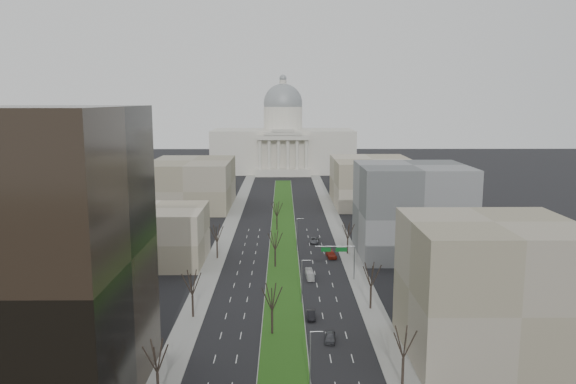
{
  "coord_description": "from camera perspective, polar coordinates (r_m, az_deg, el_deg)",
  "views": [
    {
      "loc": [
        -0.05,
        -53.43,
        40.78
      ],
      "look_at": [
        1.39,
        106.59,
        14.5
      ],
      "focal_mm": 35.0,
      "sensor_mm": 36.0,
      "label": 1
    }
  ],
  "objects": [
    {
      "name": "car_grey_near",
      "position": [
        99.33,
        4.31,
        -14.46
      ],
      "size": [
        2.31,
        4.58,
        1.5
      ],
      "primitive_type": "imported",
      "rotation": [
        0.0,
        0.0,
        -0.13
      ],
      "color": "#45464C",
      "rests_on": "ground"
    },
    {
      "name": "building_tan_right",
      "position": [
        96.32,
        19.85,
        -9.25
      ],
      "size": [
        26.0,
        24.0,
        22.0
      ],
      "primitive_type": "cube",
      "color": "gray",
      "rests_on": "ground"
    },
    {
      "name": "car_red",
      "position": [
        148.27,
        4.4,
        -6.34
      ],
      "size": [
        2.8,
        5.75,
        1.61
      ],
      "primitive_type": "imported",
      "rotation": [
        0.0,
        0.0,
        0.1
      ],
      "color": "maroon",
      "rests_on": "ground"
    },
    {
      "name": "building_beige_left",
      "position": [
        146.25,
        -13.56,
        -4.29
      ],
      "size": [
        26.0,
        22.0,
        14.0
      ],
      "primitive_type": "cube",
      "color": "tan",
      "rests_on": "ground"
    },
    {
      "name": "building_far_right",
      "position": [
        223.5,
        8.51,
        1.05
      ],
      "size": [
        30.0,
        40.0,
        18.0
      ],
      "primitive_type": "cube",
      "color": "tan",
      "rests_on": "ground"
    },
    {
      "name": "building_grey_right",
      "position": [
        152.11,
        12.44,
        -1.8
      ],
      "size": [
        28.0,
        26.0,
        24.0
      ],
      "primitive_type": "cube",
      "color": "#5D6062",
      "rests_on": "ground"
    },
    {
      "name": "streetlamp_median_a",
      "position": [
        81.85,
        2.3,
        -16.75
      ],
      "size": [
        1.9,
        0.2,
        9.16
      ],
      "color": "gray",
      "rests_on": "ground"
    },
    {
      "name": "capitol",
      "position": [
        323.94,
        -0.51,
        4.99
      ],
      "size": [
        80.0,
        46.0,
        55.0
      ],
      "color": "beige",
      "rests_on": "ground"
    },
    {
      "name": "sidewalk_right",
      "position": [
        154.91,
        6.04,
        -5.96
      ],
      "size": [
        5.0,
        330.0,
        0.15
      ],
      "primitive_type": "cube",
      "color": "gray",
      "rests_on": "ground"
    },
    {
      "name": "car_black",
      "position": [
        108.34,
        2.35,
        -12.37
      ],
      "size": [
        1.55,
        4.44,
        1.46
      ],
      "primitive_type": "imported",
      "rotation": [
        0.0,
        0.0,
        0.0
      ],
      "color": "black",
      "rests_on": "ground"
    },
    {
      "name": "tree_right_near",
      "position": [
        84.55,
        11.69,
        -14.65
      ],
      "size": [
        5.16,
        5.16,
        9.29
      ],
      "color": "black",
      "rests_on": "ground"
    },
    {
      "name": "car_grey_far",
      "position": [
        162.87,
        2.7,
        -4.92
      ],
      "size": [
        2.95,
        5.46,
        1.45
      ],
      "primitive_type": "imported",
      "rotation": [
        0.0,
        0.0,
        -0.11
      ],
      "color": "#54555C",
      "rests_on": "ground"
    },
    {
      "name": "tree_median_b",
      "position": [
        137.65,
        -1.32,
        -4.88
      ],
      "size": [
        5.4,
        5.4,
        9.72
      ],
      "color": "black",
      "rests_on": "ground"
    },
    {
      "name": "sidewalk_left",
      "position": [
        154.9,
        -7.0,
        -5.98
      ],
      "size": [
        5.0,
        330.0,
        0.15
      ],
      "primitive_type": "cube",
      "color": "gray",
      "rests_on": "ground"
    },
    {
      "name": "box_van",
      "position": [
        131.24,
        2.22,
        -8.36
      ],
      "size": [
        1.88,
        6.71,
        1.85
      ],
      "primitive_type": "imported",
      "rotation": [
        0.0,
        0.0,
        0.05
      ],
      "color": "white",
      "rests_on": "ground"
    },
    {
      "name": "tree_median_a",
      "position": [
        99.37,
        -1.64,
        -10.55
      ],
      "size": [
        5.4,
        5.4,
        9.72
      ],
      "color": "black",
      "rests_on": "ground"
    },
    {
      "name": "streetlamp_median_c",
      "position": [
        152.77,
        0.93,
        -4.29
      ],
      "size": [
        1.9,
        0.2,
        9.16
      ],
      "color": "gray",
      "rests_on": "ground"
    },
    {
      "name": "tree_left_mid",
      "position": [
        108.27,
        -9.72,
        -8.99
      ],
      "size": [
        5.4,
        5.4,
        9.72
      ],
      "color": "black",
      "rests_on": "ground"
    },
    {
      "name": "tree_left_far",
      "position": [
        146.45,
        -7.25,
        -4.15
      ],
      "size": [
        5.28,
        5.28,
        9.5
      ],
      "color": "black",
      "rests_on": "ground"
    },
    {
      "name": "tree_median_c",
      "position": [
        176.7,
        -1.14,
        -1.7
      ],
      "size": [
        5.4,
        5.4,
        9.72
      ],
      "color": "black",
      "rests_on": "ground"
    },
    {
      "name": "mast_arm_signs",
      "position": [
        128.95,
        5.56,
        -6.32
      ],
      "size": [
        9.12,
        0.24,
        8.09
      ],
      "color": "gray",
      "rests_on": "ground"
    },
    {
      "name": "ground",
      "position": [
        178.16,
        -0.49,
        -3.9
      ],
      "size": [
        600.0,
        600.0,
        0.0
      ],
      "primitive_type": "plane",
      "color": "black",
      "rests_on": "ground"
    },
    {
      "name": "building_far_left",
      "position": [
        218.6,
        -9.71,
        0.83
      ],
      "size": [
        30.0,
        40.0,
        18.0
      ],
      "primitive_type": "cube",
      "color": "gray",
      "rests_on": "ground"
    },
    {
      "name": "tree_right_mid",
      "position": [
        112.0,
        8.46,
        -8.25
      ],
      "size": [
        5.52,
        5.52,
        9.94
      ],
      "color": "black",
      "rests_on": "ground"
    },
    {
      "name": "building_glass_tower",
      "position": [
        83.06,
        -27.08,
        -6.21
      ],
      "size": [
        34.0,
        30.0,
        40.0
      ],
      "primitive_type": "cube",
      "color": "black",
      "rests_on": "ground"
    },
    {
      "name": "tree_left_near",
      "position": [
        81.02,
        -13.2,
        -15.88
      ],
      "size": [
        5.1,
        5.1,
        9.18
      ],
      "color": "black",
      "rests_on": "ground"
    },
    {
      "name": "tree_right_far",
      "position": [
        150.4,
        6.1,
        -3.89
      ],
      "size": [
        5.04,
        5.04,
        9.07
      ],
      "color": "black",
      "rests_on": "ground"
    },
    {
      "name": "median",
      "position": [
        177.15,
        -0.49,
        -3.95
      ],
      "size": [
        8.0,
        222.03,
        0.2
      ],
      "color": "#999993",
      "rests_on": "ground"
    },
    {
      "name": "streetlamp_median_b",
      "position": [
        114.3,
        1.44,
        -9.02
      ],
      "size": [
        1.9,
        0.2,
        9.16
      ],
      "color": "gray",
      "rests_on": "ground"
    }
  ]
}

